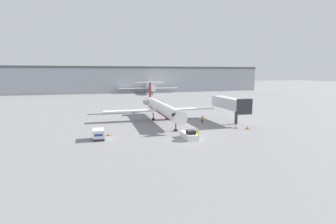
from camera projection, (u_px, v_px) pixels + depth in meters
The scene contains 12 objects.
ground_plane at pixel (188, 140), 46.61m from camera, with size 600.00×600.00×0.00m, color slate.
terminal_building at pixel (119, 79), 159.39m from camera, with size 180.00×16.80×15.56m.
airplane_main at pixel (161, 108), 65.32m from camera, with size 28.29×31.49×9.08m.
pushback_tug at pixel (189, 135), 47.18m from camera, with size 1.96×4.50×1.78m.
luggage_cart at pixel (98, 134), 46.58m from camera, with size 1.95×3.15×1.86m.
worker_near_tug at pixel (198, 134), 46.96m from camera, with size 0.40×0.25×1.77m.
worker_by_wing at pixel (202, 119), 62.11m from camera, with size 0.40×0.25×1.81m.
traffic_cone_left at pixel (109, 134), 49.69m from camera, with size 0.70×0.70×0.60m.
traffic_cone_right at pixel (236, 127), 56.13m from camera, with size 0.62×0.62×0.81m.
traffic_cone_mid at pixel (248, 127), 55.43m from camera, with size 0.68×0.68×0.78m.
airplane_parked_far_left at pixel (149, 87), 153.49m from camera, with size 34.85×31.26×10.32m.
jet_bridge at pixel (230, 104), 62.93m from camera, with size 3.20×14.18×6.19m.
Camera 1 is at (-16.07, -42.57, 11.81)m, focal length 28.00 mm.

